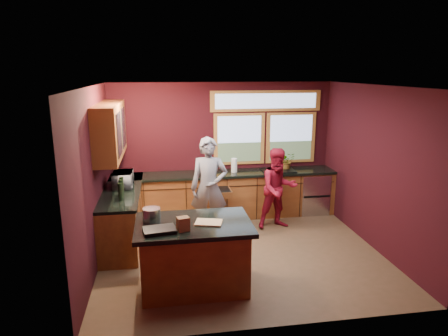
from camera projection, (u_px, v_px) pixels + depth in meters
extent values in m
plane|color=brown|center=(241.00, 252.00, 6.60)|extent=(4.50, 4.50, 0.00)
cube|color=black|center=(222.00, 149.00, 8.19)|extent=(4.50, 0.02, 2.70)
cube|color=black|center=(278.00, 219.00, 4.36)|extent=(4.50, 0.02, 2.70)
cube|color=black|center=(94.00, 179.00, 5.93)|extent=(0.02, 4.00, 2.70)
cube|color=black|center=(375.00, 168.00, 6.62)|extent=(0.02, 4.00, 2.70)
cube|color=silver|center=(243.00, 86.00, 5.95)|extent=(4.50, 4.00, 0.02)
cube|color=#91A5C9|center=(239.00, 139.00, 8.19)|extent=(1.06, 0.02, 1.06)
cube|color=#91A5C9|center=(291.00, 138.00, 8.35)|extent=(1.06, 0.02, 1.06)
cube|color=#AE7532|center=(266.00, 101.00, 8.09)|extent=(2.30, 0.02, 0.42)
cube|color=#5F2E16|center=(110.00, 131.00, 6.63)|extent=(0.36, 1.80, 0.90)
cube|color=#5F2E16|center=(225.00, 196.00, 8.13)|extent=(4.50, 0.60, 0.88)
cube|color=black|center=(225.00, 174.00, 8.00)|extent=(4.50, 0.64, 0.05)
cube|color=#B7B7BC|center=(311.00, 192.00, 8.39)|extent=(0.60, 0.58, 0.85)
cube|color=black|center=(278.00, 172.00, 8.14)|extent=(0.66, 0.46, 0.05)
cube|color=#5F2E16|center=(123.00, 216.00, 7.01)|extent=(0.60, 2.30, 0.88)
cube|color=black|center=(122.00, 190.00, 6.90)|extent=(0.64, 2.30, 0.05)
cube|color=#5F2E16|center=(194.00, 257.00, 5.46)|extent=(1.40, 0.90, 0.88)
cube|color=black|center=(193.00, 225.00, 5.35)|extent=(1.55, 1.05, 0.06)
imported|color=slate|center=(209.00, 188.00, 7.07)|extent=(0.72, 0.53, 1.80)
imported|color=maroon|center=(278.00, 189.00, 7.47)|extent=(0.81, 0.67, 1.54)
imported|color=#999999|center=(123.00, 180.00, 6.97)|extent=(0.34, 0.50, 0.28)
imported|color=#999999|center=(287.00, 161.00, 8.21)|extent=(0.32, 0.28, 0.35)
cylinder|color=white|center=(234.00, 165.00, 8.00)|extent=(0.12, 0.12, 0.28)
cube|color=tan|center=(209.00, 222.00, 5.32)|extent=(0.40, 0.33, 0.02)
cylinder|color=#A6A6AB|center=(152.00, 215.00, 5.38)|extent=(0.24, 0.24, 0.18)
cube|color=brown|center=(183.00, 224.00, 5.06)|extent=(0.18, 0.15, 0.18)
cube|color=black|center=(159.00, 230.00, 5.03)|extent=(0.44, 0.34, 0.05)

